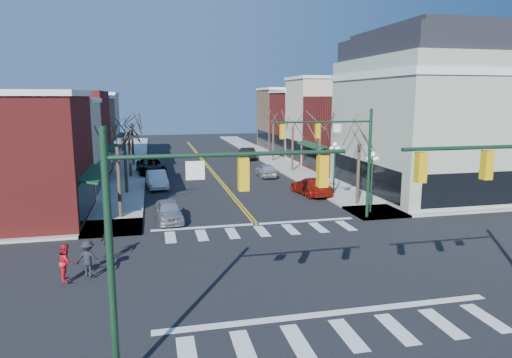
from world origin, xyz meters
TOP-DOWN VIEW (x-y plane):
  - ground at (0.00, 0.00)m, footprint 160.00×160.00m
  - sidewalk_left at (-8.75, 20.00)m, footprint 3.50×70.00m
  - sidewalk_right at (8.75, 20.00)m, footprint 3.50×70.00m
  - bldg_left_brick_a at (-15.50, 11.75)m, footprint 10.00×8.50m
  - bldg_left_stucco_a at (-15.50, 19.50)m, footprint 10.00×7.00m
  - bldg_left_brick_b at (-15.50, 27.50)m, footprint 10.00×9.00m
  - bldg_left_tan at (-15.50, 35.75)m, footprint 10.00×7.50m
  - bldg_left_stucco_b at (-15.50, 43.50)m, footprint 10.00×8.00m
  - bldg_right_brick_a at (15.50, 25.75)m, footprint 10.00×8.50m
  - bldg_right_stucco at (15.50, 33.50)m, footprint 10.00×7.00m
  - bldg_right_brick_b at (15.50, 41.00)m, footprint 10.00×8.00m
  - bldg_right_tan at (15.50, 49.00)m, footprint 10.00×8.00m
  - victorian_corner at (16.50, 14.50)m, footprint 12.25×14.25m
  - traffic_mast_near_left at (-5.55, -7.40)m, footprint 6.60×0.28m
  - traffic_mast_far_right at (5.55, 7.40)m, footprint 6.60×0.28m
  - lamppost_corner at (8.20, 8.50)m, footprint 0.36×0.36m
  - lamppost_midblock at (8.20, 15.00)m, footprint 0.36×0.36m
  - tree_left_a at (-8.40, 11.00)m, footprint 0.24×0.24m
  - tree_left_b at (-8.40, 19.00)m, footprint 0.24×0.24m
  - tree_left_c at (-8.40, 27.00)m, footprint 0.24×0.24m
  - tree_left_d at (-8.40, 35.00)m, footprint 0.24×0.24m
  - tree_right_a at (8.40, 11.00)m, footprint 0.24×0.24m
  - tree_right_b at (8.40, 19.00)m, footprint 0.24×0.24m
  - tree_right_c at (8.40, 27.00)m, footprint 0.24×0.24m
  - tree_right_d at (8.40, 35.00)m, footprint 0.24×0.24m
  - car_left_near at (-5.34, 9.68)m, footprint 1.93×4.20m
  - car_left_mid at (-5.91, 21.15)m, footprint 2.00×4.69m
  - car_left_far at (-6.40, 28.78)m, footprint 3.27×6.08m
  - car_right_near at (6.40, 15.42)m, footprint 2.55×5.10m
  - car_right_mid at (4.80, 24.46)m, footprint 1.61×3.99m
  - car_right_far at (5.71, 37.94)m, footprint 1.83×4.73m
  - pedestrian_red_b at (-10.00, 0.57)m, footprint 0.66×0.82m
  - pedestrian_dark_a at (-8.53, 3.09)m, footprint 0.88×0.95m
  - pedestrian_dark_b at (-9.14, 0.81)m, footprint 1.15×0.82m

SIDE VIEW (x-z plane):
  - ground at x=0.00m, z-range 0.00..0.00m
  - sidewalk_left at x=-8.75m, z-range 0.00..0.15m
  - sidewalk_right at x=8.75m, z-range 0.00..0.15m
  - car_right_mid at x=4.80m, z-range 0.00..1.36m
  - car_left_near at x=-5.34m, z-range 0.00..1.39m
  - car_right_near at x=6.40m, z-range 0.00..1.42m
  - car_left_mid at x=-5.91m, z-range 0.00..1.50m
  - car_right_far at x=5.71m, z-range 0.00..1.54m
  - car_left_far at x=-6.40m, z-range 0.00..1.62m
  - pedestrian_dark_a at x=-8.53m, z-range 0.15..1.71m
  - pedestrian_red_b at x=-10.00m, z-range 0.15..1.76m
  - pedestrian_dark_b at x=-9.14m, z-range 0.15..1.77m
  - tree_left_c at x=-8.40m, z-range 0.00..4.55m
  - tree_right_a at x=8.40m, z-range 0.00..4.62m
  - tree_left_a at x=-8.40m, z-range 0.00..4.76m
  - tree_right_c at x=8.40m, z-range 0.00..4.83m
  - tree_left_d at x=-8.40m, z-range 0.00..4.90m
  - tree_right_d at x=8.40m, z-range 0.00..4.97m
  - tree_left_b at x=-8.40m, z-range 0.00..5.04m
  - tree_right_b at x=8.40m, z-range 0.00..5.18m
  - lamppost_corner at x=8.20m, z-range 0.80..5.13m
  - lamppost_midblock at x=8.20m, z-range 0.80..5.13m
  - bldg_left_stucco_a at x=-15.50m, z-range 0.00..7.50m
  - bldg_left_tan at x=-15.50m, z-range 0.00..7.80m
  - bldg_left_brick_a at x=-15.50m, z-range 0.00..8.00m
  - bldg_right_brick_a at x=15.50m, z-range 0.00..8.00m
  - bldg_left_stucco_b at x=-15.50m, z-range 0.00..8.20m
  - bldg_left_brick_b at x=-15.50m, z-range 0.00..8.50m
  - bldg_right_brick_b at x=15.50m, z-range 0.00..8.50m
  - bldg_right_tan at x=15.50m, z-range 0.00..9.00m
  - traffic_mast_near_left at x=-5.55m, z-range 1.11..8.31m
  - traffic_mast_far_right at x=5.55m, z-range 1.11..8.31m
  - bldg_right_stucco at x=15.50m, z-range 0.00..10.00m
  - victorian_corner at x=16.50m, z-range 0.01..13.31m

